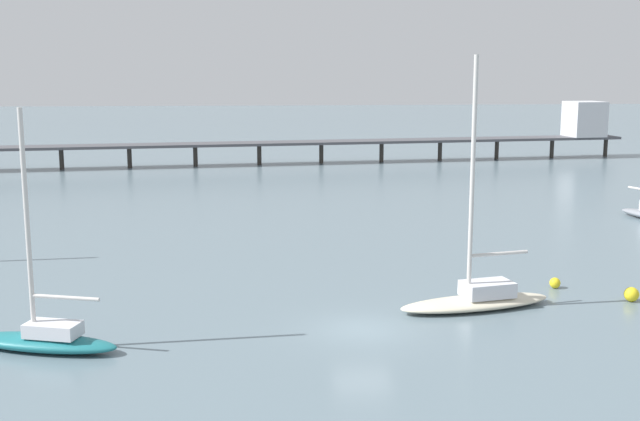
{
  "coord_description": "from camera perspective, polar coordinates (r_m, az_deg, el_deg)",
  "views": [
    {
      "loc": [
        -4.79,
        -33.17,
        11.33
      ],
      "look_at": [
        0.0,
        20.94,
        1.5
      ],
      "focal_mm": 45.12,
      "sensor_mm": 36.0,
      "label": 1
    }
  ],
  "objects": [
    {
      "name": "ground_plane",
      "position": [
        35.37,
        3.03,
        -8.44
      ],
      "size": [
        400.0,
        400.0,
        0.0
      ],
      "primitive_type": "plane",
      "color": "slate"
    },
    {
      "name": "sailboat_teal",
      "position": [
        34.55,
        -19.01,
        -8.37
      ],
      "size": [
        6.68,
        3.48,
        9.75
      ],
      "color": "#1E727A",
      "rests_on": "ground_plane"
    },
    {
      "name": "sailboat_cream",
      "position": [
        38.86,
        11.14,
        -5.86
      ],
      "size": [
        7.88,
        3.66,
        11.81
      ],
      "color": "beige",
      "rests_on": "ground_plane"
    },
    {
      "name": "mooring_buoy_outer",
      "position": [
        43.3,
        16.33,
        -4.95
      ],
      "size": [
        0.56,
        0.56,
        0.56
      ],
      "primitive_type": "sphere",
      "color": "yellow",
      "rests_on": "ground_plane"
    },
    {
      "name": "pier",
      "position": [
        97.3,
        7.31,
        5.5
      ],
      "size": [
        82.28,
        12.49,
        6.93
      ],
      "color": "#4C4C51",
      "rests_on": "ground_plane"
    },
    {
      "name": "mooring_buoy_inner",
      "position": [
        42.09,
        21.22,
        -5.57
      ],
      "size": [
        0.72,
        0.72,
        0.72
      ],
      "primitive_type": "sphere",
      "color": "yellow",
      "rests_on": "ground_plane"
    }
  ]
}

